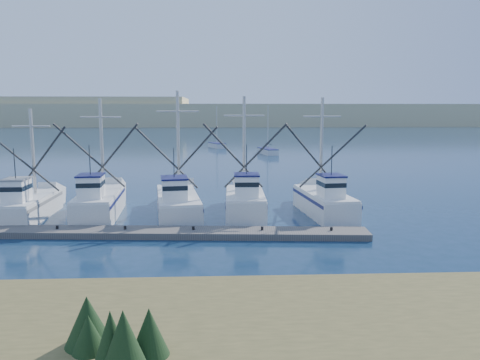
# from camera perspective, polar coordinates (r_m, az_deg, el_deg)

# --- Properties ---
(ground) EXTENTS (500.00, 500.00, 0.00)m
(ground) POSITION_cam_1_polar(r_m,az_deg,el_deg) (21.97, 10.42, -10.92)
(ground) COLOR #0E273D
(ground) RESTS_ON ground
(floating_dock) EXTENTS (28.34, 3.90, 0.38)m
(floating_dock) POSITION_cam_1_polar(r_m,az_deg,el_deg) (28.28, -13.82, -6.22)
(floating_dock) COLOR #5D5753
(floating_dock) RESTS_ON ground
(dune_ridge) EXTENTS (360.00, 60.00, 10.00)m
(dune_ridge) POSITION_cam_1_polar(r_m,az_deg,el_deg) (230.22, -1.49, 7.94)
(dune_ridge) COLOR tan
(dune_ridge) RESTS_ON ground
(trawler_fleet) EXTENTS (28.36, 8.88, 9.28)m
(trawler_fleet) POSITION_cam_1_polar(r_m,az_deg,el_deg) (32.74, -12.17, -2.76)
(trawler_fleet) COLOR silver
(trawler_fleet) RESTS_ON ground
(sailboat_near) EXTENTS (3.04, 6.09, 8.10)m
(sailboat_near) POSITION_cam_1_polar(r_m,az_deg,el_deg) (78.01, 3.41, 3.52)
(sailboat_near) COLOR silver
(sailboat_near) RESTS_ON ground
(sailboat_far) EXTENTS (3.50, 5.57, 8.10)m
(sailboat_far) POSITION_cam_1_polar(r_m,az_deg,el_deg) (91.28, -2.83, 4.25)
(sailboat_far) COLOR silver
(sailboat_far) RESTS_ON ground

